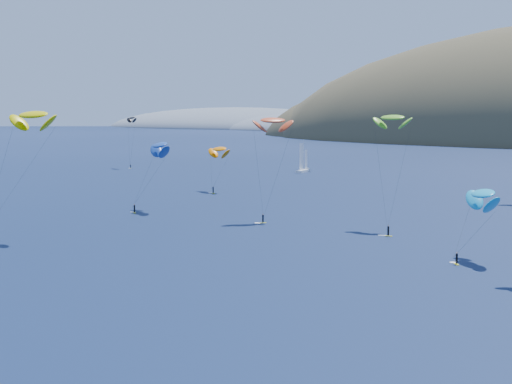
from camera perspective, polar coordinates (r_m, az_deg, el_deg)
name	(u,v)px	position (r m, az deg, el deg)	size (l,w,h in m)	color
headland	(252,130)	(932.28, -0.29, 4.97)	(460.00, 250.00, 60.00)	slate
sailboat	(303,170)	(271.35, 3.76, 1.79)	(10.20, 8.77, 12.47)	white
kitesurfer_1	(219,149)	(207.93, -2.95, 3.45)	(9.68, 9.73, 14.82)	yellow
kitesurfer_2	(33,115)	(138.46, -17.40, 5.91)	(10.48, 11.51, 25.63)	yellow
kitesurfer_3	(393,118)	(146.15, 10.87, 5.84)	(8.64, 12.62, 24.36)	yellow
kitesurfer_5	(483,194)	(118.39, 17.71, -0.12)	(9.25, 11.80, 13.20)	yellow
kitesurfer_9	(273,120)	(153.50, 1.35, 5.74)	(8.64, 10.68, 23.87)	yellow
kitesurfer_10	(160,145)	(170.49, -7.69, 3.74)	(10.80, 13.12, 18.20)	yellow
kitesurfer_12	(132,118)	(295.77, -9.91, 5.85)	(6.94, 6.06, 22.09)	yellow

